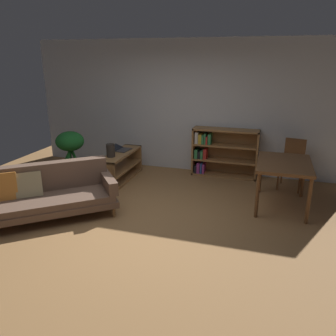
{
  "coord_description": "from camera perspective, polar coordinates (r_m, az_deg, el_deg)",
  "views": [
    {
      "loc": [
        1.66,
        -4.14,
        2.33
      ],
      "look_at": [
        0.21,
        0.62,
        0.69
      ],
      "focal_mm": 35.92,
      "sensor_mm": 36.0,
      "label": 1
    }
  ],
  "objects": [
    {
      "name": "bookshelf",
      "position": [
        6.96,
        8.89,
        2.71
      ],
      "size": [
        1.31,
        0.34,
        0.98
      ],
      "color": "olive",
      "rests_on": "ground_plane"
    },
    {
      "name": "dining_chair_near",
      "position": [
        6.61,
        20.42,
        1.15
      ],
      "size": [
        0.48,
        0.48,
        0.91
      ],
      "color": "brown",
      "rests_on": "ground_plane"
    },
    {
      "name": "ground_plane",
      "position": [
        5.03,
        -4.36,
        -9.37
      ],
      "size": [
        8.16,
        8.16,
        0.0
      ],
      "primitive_type": "plane",
      "color": "#9E7042"
    },
    {
      "name": "potted_floor_plant",
      "position": [
        6.8,
        -16.24,
        3.39
      ],
      "size": [
        0.54,
        0.54,
        0.98
      ],
      "color": "#333338",
      "rests_on": "ground_plane"
    },
    {
      "name": "desk_speaker",
      "position": [
        6.36,
        -9.72,
        2.96
      ],
      "size": [
        0.16,
        0.16,
        0.24
      ],
      "color": "#2D2823",
      "rests_on": "media_console"
    },
    {
      "name": "back_wall_panel",
      "position": [
        7.11,
        3.39,
        10.31
      ],
      "size": [
        6.8,
        0.1,
        2.7
      ],
      "primitive_type": "cube",
      "color": "silver",
      "rests_on": "ground_plane"
    },
    {
      "name": "dining_table",
      "position": [
        5.64,
        19.09,
        0.12
      ],
      "size": [
        0.82,
        1.15,
        0.76
      ],
      "color": "brown",
      "rests_on": "ground_plane"
    },
    {
      "name": "fabric_couch",
      "position": [
        5.44,
        -20.47,
        -4.06
      ],
      "size": [
        2.09,
        1.92,
        0.79
      ],
      "color": "olive",
      "rests_on": "ground_plane"
    },
    {
      "name": "open_laptop",
      "position": [
        6.82,
        -8.04,
        3.21
      ],
      "size": [
        0.42,
        0.37,
        0.08
      ],
      "color": "#333338",
      "rests_on": "media_console"
    },
    {
      "name": "media_console",
      "position": [
        6.71,
        -8.02,
        0.21
      ],
      "size": [
        0.37,
        1.34,
        0.56
      ],
      "color": "olive",
      "rests_on": "ground_plane"
    }
  ]
}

